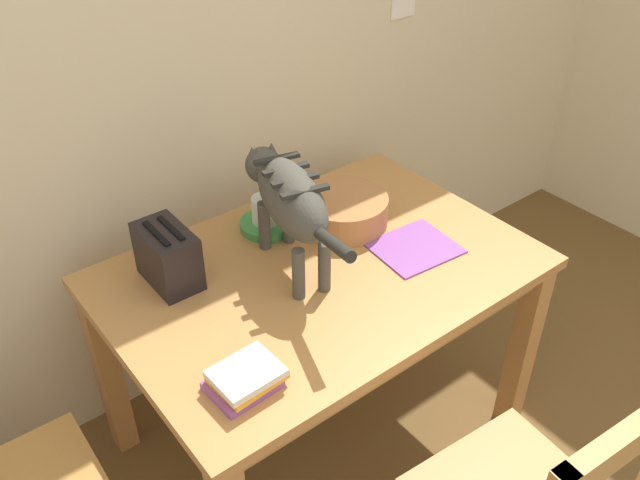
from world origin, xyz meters
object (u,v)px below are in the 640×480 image
cat (289,198)px  toaster (168,256)px  coffee_mug (266,210)px  book_stack (245,378)px  dining_table (320,291)px  wicker_basket (344,210)px  saucer_bowl (266,225)px  magazine (414,248)px

cat → toaster: (-0.32, 0.15, -0.14)m
coffee_mug → book_stack: 0.67m
dining_table → book_stack: 0.51m
dining_table → wicker_basket: bearing=34.2°
dining_table → saucer_bowl: size_ratio=7.23×
saucer_bowl → book_stack: 0.67m
coffee_mug → toaster: bearing=-172.2°
book_stack → wicker_basket: (0.63, 0.40, 0.02)m
cat → saucer_bowl: bearing=90.0°
wicker_basket → toaster: bearing=172.4°
dining_table → saucer_bowl: saucer_bowl is taller
cat → wicker_basket: cat is taller
coffee_mug → wicker_basket: size_ratio=0.47×
wicker_basket → cat: bearing=-165.4°
magazine → toaster: size_ratio=1.23×
coffee_mug → book_stack: (-0.42, -0.53, -0.04)m
coffee_mug → magazine: (0.29, -0.37, -0.07)m
saucer_bowl → coffee_mug: (0.00, 0.00, 0.06)m
dining_table → coffee_mug: coffee_mug is taller
cat → magazine: 0.45m
coffee_mug → saucer_bowl: bearing=180.0°
dining_table → magazine: (0.29, -0.10, 0.09)m
dining_table → coffee_mug: 0.31m
toaster → book_stack: bearing=-96.4°
magazine → wicker_basket: bearing=113.5°
dining_table → toaster: bearing=149.7°
dining_table → magazine: 0.32m
saucer_bowl → coffee_mug: coffee_mug is taller
cat → wicker_basket: (0.26, 0.07, -0.18)m
magazine → toaster: 0.74m
saucer_bowl → toaster: toaster is taller
dining_table → coffee_mug: (-0.01, 0.27, 0.16)m
dining_table → saucer_bowl: bearing=91.9°
cat → coffee_mug: bearing=89.1°
saucer_bowl → cat: bearing=-103.2°
magazine → cat: bearing=157.8°
saucer_bowl → book_stack: (-0.42, -0.53, 0.02)m
coffee_mug → wicker_basket: (0.21, -0.13, -0.02)m
cat → coffee_mug: size_ratio=4.74×
cat → saucer_bowl: cat is taller
toaster → cat: bearing=-24.6°
wicker_basket → coffee_mug: bearing=148.9°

